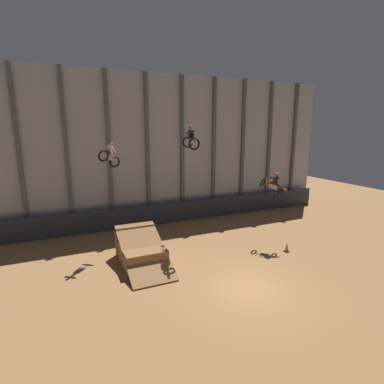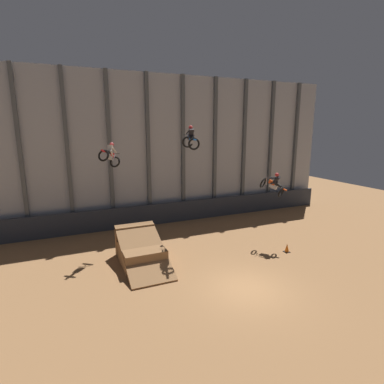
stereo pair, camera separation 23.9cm
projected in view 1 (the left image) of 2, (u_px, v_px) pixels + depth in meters
The scene contains 8 objects.
ground_plane at pixel (248, 288), 15.06m from camera, with size 60.00×60.00×0.00m, color #996B42.
arena_back_wall at pixel (165, 150), 24.98m from camera, with size 32.00×0.40×12.19m.
lower_barrier at pixel (169, 213), 25.42m from camera, with size 31.36×0.20×1.74m.
dirt_ramp at pixel (141, 251), 18.00m from camera, with size 2.46×4.78×2.06m.
rider_bike_left_air at pixel (110, 155), 18.61m from camera, with size 1.61×1.76×1.65m.
rider_bike_center_air at pixel (191, 139), 18.56m from camera, with size 0.90×1.80×1.47m.
rider_bike_right_air at pixel (273, 184), 20.21m from camera, with size 1.46×1.83×1.66m.
traffic_cone_near_ramp at pixel (287, 247), 19.50m from camera, with size 0.36×0.36×0.58m.
Camera 1 is at (-8.15, -11.38, 7.91)m, focal length 28.00 mm.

